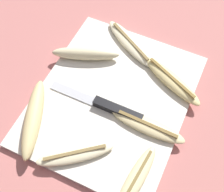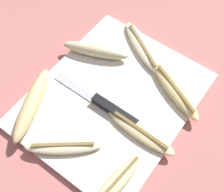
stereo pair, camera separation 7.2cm
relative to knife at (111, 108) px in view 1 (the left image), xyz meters
name	(u,v)px [view 1 (the left image)]	position (x,y,z in m)	size (l,w,h in m)	color
ground_plane	(112,101)	(0.03, 0.01, -0.02)	(4.00, 4.00, 0.00)	#B76B66
cutting_board	(112,99)	(0.03, 0.01, -0.01)	(0.41, 0.34, 0.01)	silver
knife	(111,108)	(0.00, 0.00, 0.00)	(0.02, 0.23, 0.02)	black
banana_golden_short	(171,80)	(0.13, -0.10, 0.00)	(0.11, 0.18, 0.02)	#EDD689
banana_bright_far	(130,43)	(0.19, 0.03, 0.00)	(0.13, 0.18, 0.02)	beige
banana_cream_curved	(86,54)	(0.11, 0.12, 0.01)	(0.09, 0.17, 0.03)	beige
banana_soft_right	(136,179)	(-0.13, -0.11, 0.00)	(0.16, 0.05, 0.02)	beige
banana_ripe_center	(148,126)	(-0.01, -0.09, 0.00)	(0.04, 0.17, 0.02)	beige
banana_pale_long	(75,154)	(-0.13, 0.02, 0.00)	(0.13, 0.15, 0.02)	beige
banana_spotted_left	(33,118)	(-0.10, 0.14, 0.01)	(0.19, 0.11, 0.03)	#DBC684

